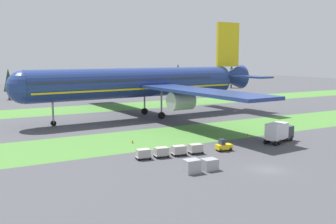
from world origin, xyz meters
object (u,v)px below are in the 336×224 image
Objects in this scene: uld_container_1 at (192,166)px; baggage_tug at (224,146)px; cargo_dolly_fourth at (143,153)px; airliner at (144,82)px; cargo_dolly_lead at (196,148)px; taxiway_marker_1 at (275,129)px; ground_crew_marshaller at (274,136)px; cargo_dolly_third at (161,151)px; taxiway_marker_2 at (132,141)px; catering_truck at (279,132)px; uld_container_0 at (209,164)px; taxiway_marker_0 at (247,135)px; cargo_dolly_second at (179,150)px.

baggage_tug is at bearing 35.06° from uld_container_1.
baggage_tug reaches higher than cargo_dolly_fourth.
airliner is 38.97m from cargo_dolly_lead.
ground_crew_marshaller is at bearing -135.28° from taxiway_marker_1.
uld_container_1 is at bearing 5.52° from cargo_dolly_third.
cargo_dolly_fourth is at bearing -90.00° from baggage_tug.
cargo_dolly_third is 3.77× the size of taxiway_marker_2.
catering_truck is at bearing -27.16° from taxiway_marker_2.
uld_container_0 is 4.03× the size of taxiway_marker_1.
taxiway_marker_0 is at bearing 172.47° from catering_truck.
cargo_dolly_lead is 1.35× the size of ground_crew_marshaller.
baggage_tug is at bearing -48.65° from taxiway_marker_2.
cargo_dolly_third is 1.18× the size of uld_container_1.
taxiway_marker_0 is at bearing 111.80° from cargo_dolly_third.
taxiway_marker_1 is (16.40, -28.69, -8.62)m from airliner.
airliner is 47.58m from uld_container_0.
cargo_dolly_second is 1.00× the size of cargo_dolly_fourth.
taxiway_marker_2 is at bearing 147.34° from airliner.
cargo_dolly_third is at bearing -90.00° from cargo_dolly_second.
baggage_tug is 4.89× the size of taxiway_marker_0.
airliner is 33.90× the size of cargo_dolly_lead.
taxiway_marker_1 is at bearing 121.49° from catering_truck.
taxiway_marker_1 is at bearing 109.00° from cargo_dolly_fourth.
airliner is at bearing 60.72° from taxiway_marker_2.
catering_truck is at bearing 94.76° from cargo_dolly_second.
ground_crew_marshaller is (20.38, 0.76, 0.03)m from cargo_dolly_second.
baggage_tug is at bearing 43.40° from uld_container_0.
cargo_dolly_lead is at bearing -108.65° from catering_truck.
ground_crew_marshaller reaches higher than cargo_dolly_second.
cargo_dolly_fourth is 4.22× the size of taxiway_marker_0.
taxiway_marker_0 is at bearing 124.77° from ground_crew_marshaller.
cargo_dolly_lead and cargo_dolly_third have the same top height.
cargo_dolly_second is at bearing -161.51° from taxiway_marker_0.
uld_container_1 is (2.75, -9.17, -0.02)m from cargo_dolly_fourth.
cargo_dolly_fourth reaches higher than taxiway_marker_1.
taxiway_marker_0 is (19.30, 14.92, -0.48)m from uld_container_0.
cargo_dolly_third is 11.02m from taxiway_marker_2.
catering_truck reaches higher than cargo_dolly_second.
ground_crew_marshaller is at bearing 160.19° from catering_truck.
cargo_dolly_lead is 4.22× the size of taxiway_marker_0.
taxiway_marker_0 is (21.95, 6.05, -0.64)m from cargo_dolly_third.
uld_container_0 is at bearing -134.04° from ground_crew_marshaller.
cargo_dolly_fourth is at bearing 121.04° from uld_container_0.
taxiway_marker_0 is (7.62, -30.48, -8.58)m from airliner.
taxiway_marker_2 is at bearing 177.22° from ground_crew_marshaller.
airliner reaches higher than uld_container_1.
airliner is 33.90× the size of cargo_dolly_fourth.
airliner is 39.89× the size of uld_container_0.
airliner reaches higher than uld_container_0.
cargo_dolly_lead is 10.10m from uld_container_1.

